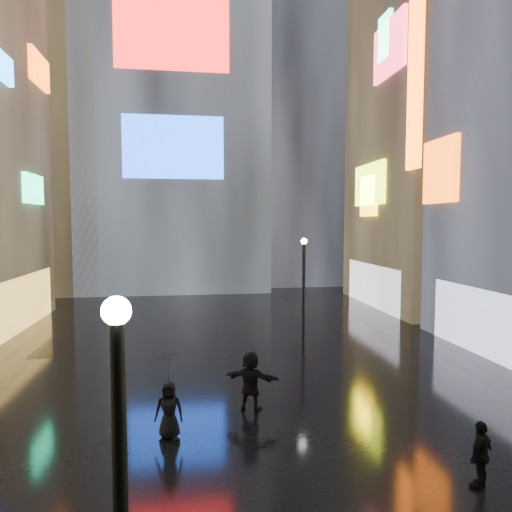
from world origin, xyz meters
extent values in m
plane|color=black|center=(0.00, 20.00, 0.00)|extent=(140.00, 140.00, 0.00)
cube|color=#FFC659|center=(-11.10, 26.00, 1.50)|extent=(0.20, 10.00, 3.00)
cube|color=#1CFEA3|center=(-10.85, 27.82, 7.91)|extent=(0.25, 3.00, 1.71)
cube|color=#FF580C|center=(-10.85, 29.70, 15.31)|extent=(0.25, 3.32, 1.94)
cube|color=white|center=(11.10, 17.00, 1.50)|extent=(0.20, 9.00, 3.00)
cube|color=#FF580C|center=(10.85, 21.12, 8.58)|extent=(0.25, 2.99, 3.26)
cube|color=#FF580C|center=(10.85, 24.00, 14.00)|extent=(0.25, 1.40, 10.00)
cube|color=black|center=(16.00, 30.00, 14.00)|extent=(10.00, 12.00, 28.00)
cube|color=white|center=(11.10, 30.00, 1.50)|extent=(0.20, 9.00, 3.00)
cube|color=#D5FF19|center=(10.85, 30.32, 8.66)|extent=(0.25, 4.92, 2.91)
cube|color=#FF3252|center=(10.85, 27.51, 17.02)|extent=(0.25, 4.36, 3.46)
cube|color=#FFAC0C|center=(10.85, 30.44, 7.84)|extent=(0.25, 2.63, 2.87)
cube|color=#1CFEA3|center=(10.85, 28.19, 17.94)|extent=(0.25, 1.69, 2.90)
cube|color=black|center=(-3.00, 44.00, 21.00)|extent=(16.00, 14.00, 42.00)
cube|color=#FF1414|center=(-3.00, 36.90, 21.00)|extent=(9.00, 0.20, 6.00)
cube|color=#194CFF|center=(-3.00, 36.90, 12.00)|extent=(8.00, 0.20, 5.00)
cube|color=black|center=(9.00, 46.00, 17.00)|extent=(12.00, 12.00, 34.00)
cube|color=black|center=(-14.00, 42.00, 13.00)|extent=(10.00, 10.00, 26.00)
sphere|color=white|center=(-2.60, 3.98, 5.05)|extent=(0.30, 0.30, 0.30)
cylinder|color=black|center=(3.63, 20.70, 2.50)|extent=(0.16, 0.16, 5.00)
sphere|color=white|center=(3.63, 20.70, 5.05)|extent=(0.30, 0.30, 0.30)
imported|color=black|center=(4.53, 8.30, 0.77)|extent=(0.96, 0.79, 1.53)
imported|color=black|center=(-2.46, 11.74, 0.79)|extent=(0.84, 0.61, 1.59)
imported|color=black|center=(0.02, 13.29, 0.95)|extent=(1.83, 1.24, 1.89)
imported|color=black|center=(-2.46, 11.74, 1.98)|extent=(0.97, 0.99, 0.79)
camera|label=1|loc=(-1.88, -0.68, 5.93)|focal=32.00mm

